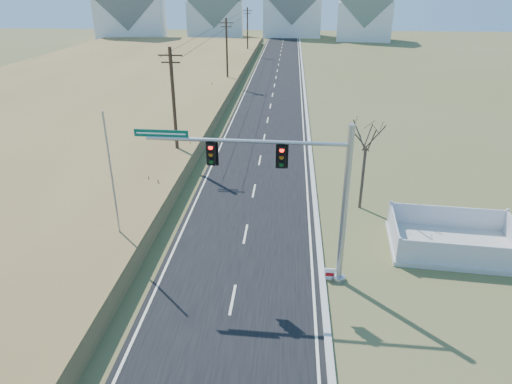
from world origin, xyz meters
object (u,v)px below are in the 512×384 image
Objects in this scene: fence_enclosure at (453,244)px; flagpole at (115,201)px; traffic_signal_mast at (303,190)px; bare_tree at (367,134)px; open_sign at (330,274)px.

fence_enclosure is 18.07m from flagpole.
bare_tree is at bearing 65.62° from traffic_signal_mast.
fence_enclosure reaches higher than open_sign.
flagpole is 1.27× the size of bare_tree.
traffic_signal_mast is 1.39× the size of fence_enclosure.
open_sign is 11.36m from flagpole.
traffic_signal_mast is 4.64m from open_sign.
fence_enclosure is at bearing 5.67° from flagpole.
traffic_signal_mast reaches higher than flagpole.
traffic_signal_mast is 8.93m from bare_tree.
open_sign is (1.47, -0.13, -4.40)m from traffic_signal_mast.
fence_enclosure is 10.97× the size of open_sign.
fence_enclosure is at bearing 23.52° from traffic_signal_mast.
traffic_signal_mast is 10.00m from fence_enclosure.
fence_enclosure is at bearing 29.71° from open_sign.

